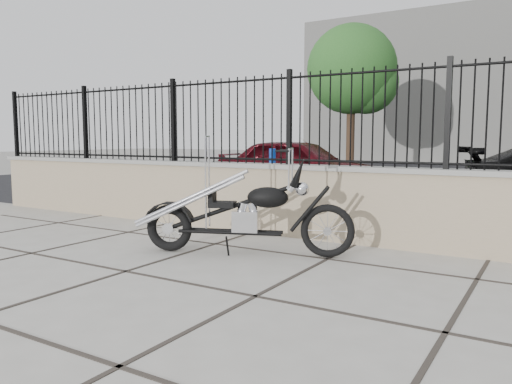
{
  "coord_description": "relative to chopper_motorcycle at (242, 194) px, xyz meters",
  "views": [
    {
      "loc": [
        2.09,
        -3.43,
        1.31
      ],
      "look_at": [
        -0.92,
        1.52,
        0.68
      ],
      "focal_mm": 35.0,
      "sensor_mm": 36.0,
      "label": 1
    }
  ],
  "objects": [
    {
      "name": "parking_lot",
      "position": [
        0.92,
        11.28,
        -0.68
      ],
      "size": [
        30.0,
        30.0,
        0.0
      ],
      "primitive_type": "plane",
      "color": "black",
      "rests_on": "ground"
    },
    {
      "name": "tree_left",
      "position": [
        -4.3,
        14.73,
        3.54
      ],
      "size": [
        3.57,
        3.57,
        6.03
      ],
      "rotation": [
        0.0,
        0.0,
        -0.29
      ],
      "color": "#382619",
      "rests_on": "ground_plane"
    },
    {
      "name": "car_red",
      "position": [
        -2.14,
        5.7,
        -0.02
      ],
      "size": [
        3.92,
        1.67,
        1.32
      ],
      "primitive_type": "imported",
      "rotation": [
        0.0,
        0.0,
        1.6
      ],
      "color": "#440910",
      "rests_on": "parking_lot"
    },
    {
      "name": "ground_plane",
      "position": [
        0.92,
        -1.22,
        -0.68
      ],
      "size": [
        90.0,
        90.0,
        0.0
      ],
      "primitive_type": "plane",
      "color": "#99968E",
      "rests_on": "ground"
    },
    {
      "name": "bollard_a",
      "position": [
        -1.83,
        3.93,
        -0.13
      ],
      "size": [
        0.17,
        0.17,
        1.11
      ],
      "primitive_type": "cylinder",
      "rotation": [
        0.0,
        0.0,
        -0.41
      ],
      "color": "blue",
      "rests_on": "ground_plane"
    },
    {
      "name": "iron_fence",
      "position": [
        0.92,
        1.28,
        0.88
      ],
      "size": [
        14.0,
        0.08,
        1.2
      ],
      "primitive_type": "cube",
      "color": "black",
      "rests_on": "retaining_wall"
    },
    {
      "name": "retaining_wall",
      "position": [
        0.92,
        1.28,
        -0.2
      ],
      "size": [
        14.0,
        0.36,
        0.96
      ],
      "primitive_type": "cube",
      "color": "gray",
      "rests_on": "ground_plane"
    },
    {
      "name": "chopper_motorcycle",
      "position": [
        0.0,
        0.0,
        0.0
      ],
      "size": [
        2.27,
        1.18,
        1.36
      ],
      "primitive_type": null,
      "rotation": [
        0.0,
        0.0,
        0.36
      ],
      "color": "black",
      "rests_on": "ground_plane"
    }
  ]
}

